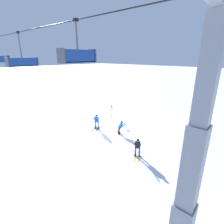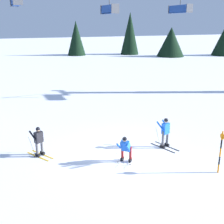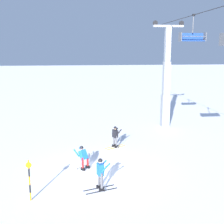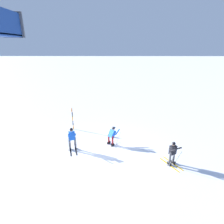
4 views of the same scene
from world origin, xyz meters
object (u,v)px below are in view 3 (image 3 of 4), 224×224
trail_marker_pole (29,179)px  skier_distant_downhill (101,172)px  skier_distant_uphill (115,135)px  lift_tower_near (166,84)px  skier_carving_main (83,156)px  chairlift_seat_nearest (192,37)px

trail_marker_pole → skier_distant_downhill: size_ratio=1.15×
skier_distant_uphill → skier_distant_downhill: 6.87m
lift_tower_near → trail_marker_pole: 16.93m
skier_carving_main → skier_distant_downhill: skier_distant_downhill is taller
skier_carving_main → lift_tower_near: size_ratio=0.16×
skier_distant_downhill → skier_distant_uphill: bearing=165.6°
chairlift_seat_nearest → trail_marker_pole: chairlift_seat_nearest is taller
lift_tower_near → chairlift_seat_nearest: size_ratio=5.16×
skier_carving_main → lift_tower_near: bearing=139.0°
chairlift_seat_nearest → skier_carving_main: bearing=-64.9°
trail_marker_pole → skier_distant_uphill: size_ratio=1.23×
skier_carving_main → trail_marker_pole: (3.54, -2.66, 0.30)m
trail_marker_pole → skier_distant_downhill: (-0.69, 3.45, -0.12)m
trail_marker_pole → skier_distant_uphill: trail_marker_pole is taller
chairlift_seat_nearest → skier_distant_uphill: bearing=-90.4°
skier_carving_main → chairlift_seat_nearest: bearing=115.1°
lift_tower_near → chairlift_seat_nearest: (5.49, -0.00, 3.96)m
skier_carving_main → trail_marker_pole: 4.44m
skier_carving_main → trail_marker_pole: trail_marker_pole is taller
trail_marker_pole → lift_tower_near: bearing=140.1°
skier_carving_main → skier_distant_uphill: 4.55m
lift_tower_near → skier_distant_uphill: (5.45, -5.53, -3.15)m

